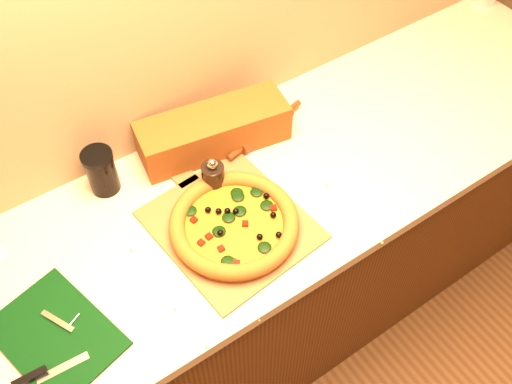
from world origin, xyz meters
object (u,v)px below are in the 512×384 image
Objects in this scene: pizza_peel at (227,221)px; rolling_pin at (265,129)px; pizza at (234,224)px; dark_jar at (101,171)px; pepper_grinder at (213,177)px; cutting_board at (55,336)px.

rolling_pin is at bearing 32.13° from pizza_peel.
dark_jar is (-0.22, 0.34, 0.04)m from pizza.
dark_jar is at bearing 145.01° from pepper_grinder.
pizza is 0.99× the size of cutting_board.
pizza is at bearing -56.34° from dark_jar.
pizza is at bearing -101.50° from pepper_grinder.
pepper_grinder is at bearing -158.77° from rolling_pin.
rolling_pin is at bearing -9.49° from dark_jar.
pizza_peel is 1.64× the size of cutting_board.
cutting_board is 1.10× the size of rolling_pin.
pepper_grinder is (0.03, 0.12, 0.05)m from pizza_peel.
pepper_grinder is 0.27m from rolling_pin.
cutting_board reaches higher than pizza_peel.
pizza is 0.41m from dark_jar.
pepper_grinder is at bearing -34.99° from dark_jar.
pizza_peel is 0.52m from cutting_board.
pepper_grinder is at bearing 68.81° from pizza_peel.
cutting_board is at bearing -129.95° from dark_jar.
rolling_pin is (0.28, 0.22, 0.02)m from pizza_peel.
cutting_board is 2.86× the size of pepper_grinder.
pepper_grinder is (0.03, 0.16, 0.02)m from pizza.
pizza_peel is 1.65× the size of pizza.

